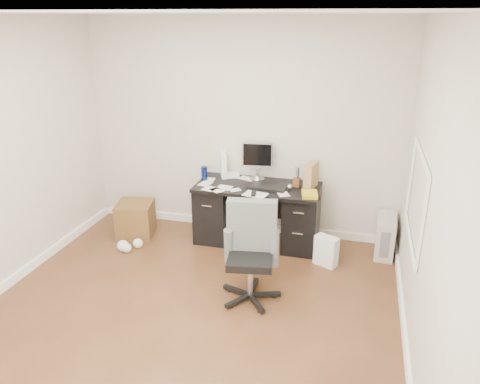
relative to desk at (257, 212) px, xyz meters
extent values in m
plane|color=#4A2D17|center=(-0.30, -1.65, -0.40)|extent=(4.00, 4.00, 0.00)
cube|color=beige|center=(-0.30, 0.35, 0.95)|extent=(4.00, 0.02, 2.70)
cube|color=beige|center=(-0.30, -3.65, 0.95)|extent=(4.00, 0.02, 2.70)
cube|color=beige|center=(1.70, -1.65, 0.95)|extent=(0.02, 4.00, 2.70)
cube|color=white|center=(-0.30, -1.65, 2.30)|extent=(4.00, 4.00, 0.02)
cube|color=white|center=(-0.30, 0.33, -0.35)|extent=(4.00, 0.03, 0.10)
cube|color=white|center=(1.69, -1.65, -0.35)|extent=(0.03, 4.00, 0.10)
cube|color=white|center=(-2.29, -1.65, -0.35)|extent=(0.03, 4.00, 0.10)
cube|color=black|center=(0.00, 0.00, 0.33)|extent=(1.50, 0.70, 0.04)
cube|color=black|center=(-0.55, 0.00, -0.04)|extent=(0.40, 0.60, 0.71)
cube|color=black|center=(0.55, 0.00, -0.04)|extent=(0.40, 0.60, 0.71)
cube|color=black|center=(0.00, 0.33, 0.06)|extent=(0.70, 0.03, 0.51)
cube|color=black|center=(0.13, -0.09, 0.36)|extent=(0.47, 0.20, 0.03)
sphere|color=silver|center=(0.40, -0.04, 0.38)|extent=(0.08, 0.08, 0.07)
cylinder|color=navy|center=(-0.69, 0.03, 0.44)|extent=(0.10, 0.10, 0.17)
cube|color=white|center=(-0.50, 0.24, 0.50)|extent=(0.21, 0.29, 0.31)
cube|color=#A27B4E|center=(0.63, 0.10, 0.50)|extent=(0.19, 0.28, 0.30)
cube|color=gold|center=(0.66, -0.19, 0.37)|extent=(0.23, 0.27, 0.04)
cube|color=#AEA99D|center=(1.54, 0.06, -0.16)|extent=(0.24, 0.49, 0.48)
cube|color=white|center=(0.89, -0.38, -0.22)|extent=(0.32, 0.28, 0.35)
cube|color=#4C3017|center=(-1.56, -0.21, -0.18)|extent=(0.53, 0.53, 0.44)
cube|color=slate|center=(-0.39, 0.17, -0.31)|extent=(0.38, 0.34, 0.19)
camera|label=1|loc=(1.16, -5.20, 2.28)|focal=35.00mm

